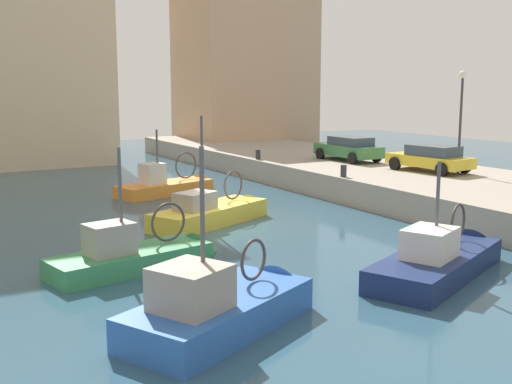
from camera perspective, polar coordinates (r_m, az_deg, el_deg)
water_surface at (r=24.37m, az=-3.33°, el=-3.23°), size 80.00×80.00×0.00m
quay_wall at (r=30.96m, az=16.17°, el=0.28°), size 9.00×56.00×1.20m
fishing_boat_orange at (r=32.31m, az=-7.61°, el=0.10°), size 5.99×3.20×4.02m
fishing_boat_blue at (r=14.77m, az=-2.50°, el=-11.25°), size 5.83×4.19×5.06m
fishing_boat_navy at (r=19.35m, az=16.19°, el=-6.64°), size 6.69×4.34×4.19m
fishing_boat_yellow at (r=25.37m, az=-3.66°, el=-2.48°), size 6.28×4.09×5.01m
fishing_boat_green at (r=19.43m, az=-10.18°, el=-6.30°), size 5.80×2.68×4.40m
parked_car_green at (r=35.91m, az=8.26°, el=3.89°), size 2.00×4.26×1.35m
parked_car_yellow at (r=32.19m, az=15.30°, el=2.95°), size 2.34×4.35×1.29m
mooring_bollard_south at (r=29.60m, az=7.82°, el=1.88°), size 0.28×0.28×0.55m
mooring_bollard_mid at (r=36.25m, az=0.18°, el=3.37°), size 0.28×0.28×0.55m
quay_streetlamp at (r=31.98m, az=17.84°, el=7.44°), size 0.36×0.36×4.83m
waterfront_building_east_mid at (r=52.83m, az=-1.08°, el=11.06°), size 9.96×8.30×13.50m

